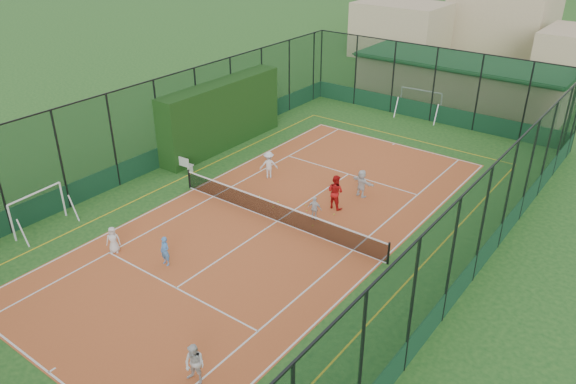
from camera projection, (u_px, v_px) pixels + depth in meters
name	position (u px, v px, depth m)	size (l,w,h in m)	color
ground	(277.00, 221.00, 26.30)	(300.00, 300.00, 0.00)	#1A4E1D
court_slab	(277.00, 221.00, 26.30)	(11.17, 23.97, 0.01)	#B75228
tennis_net	(277.00, 212.00, 26.05)	(11.67, 0.12, 1.06)	black
perimeter_fence	(277.00, 173.00, 25.15)	(18.12, 34.12, 5.00)	#103218
clubhouse	(460.00, 82.00, 41.20)	(15.20, 7.20, 3.15)	tan
hedge_left	(222.00, 115.00, 33.56)	(1.37, 9.11, 3.99)	black
white_bench	(180.00, 162.00, 31.09)	(1.74, 0.48, 0.98)	white
futsal_goal_near	(38.00, 211.00, 25.40)	(0.80, 2.74, 1.77)	white
futsal_goal_far	(420.00, 104.00, 38.59)	(2.96, 0.86, 1.91)	white
child_near_left	(113.00, 240.00, 23.73)	(0.59, 0.38, 1.20)	silver
child_near_mid	(165.00, 251.00, 22.89)	(0.47, 0.31, 1.29)	#4987D1
child_near_right	(195.00, 364.00, 17.19)	(0.70, 0.54, 1.44)	silver
child_far_left	(269.00, 165.00, 30.13)	(0.98, 0.56, 1.51)	silver
child_far_right	(315.00, 208.00, 26.19)	(0.68, 0.28, 1.17)	silver
child_far_back	(362.00, 183.00, 28.21)	(1.35, 0.43, 1.45)	silver
coach	(335.00, 192.00, 27.07)	(0.85, 0.66, 1.74)	red
tennis_balls	(295.00, 208.00, 27.33)	(4.10, 1.55, 0.07)	#CCE033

